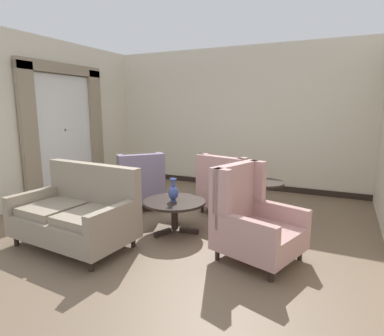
{
  "coord_description": "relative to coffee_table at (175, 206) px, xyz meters",
  "views": [
    {
      "loc": [
        2.27,
        -3.81,
        1.79
      ],
      "look_at": [
        0.25,
        0.48,
        0.89
      ],
      "focal_mm": 30.21,
      "sensor_mm": 36.0,
      "label": 1
    }
  ],
  "objects": [
    {
      "name": "side_table",
      "position": [
        1.12,
        0.69,
        0.05
      ],
      "size": [
        0.59,
        0.59,
        0.71
      ],
      "color": "black",
      "rests_on": "ground"
    },
    {
      "name": "window_with_curtains",
      "position": [
        -2.96,
        0.88,
        1.11
      ],
      "size": [
        0.12,
        2.04,
        2.43
      ],
      "color": "silver"
    },
    {
      "name": "armchair_near_sideboard",
      "position": [
        0.42,
        1.12,
        0.04
      ],
      "size": [
        1.04,
        1.03,
        1.01
      ],
      "rotation": [
        0.0,
        0.0,
        2.88
      ],
      "color": "tan",
      "rests_on": "ground"
    },
    {
      "name": "settee",
      "position": [
        -0.94,
        -0.94,
        0.03
      ],
      "size": [
        1.63,
        1.0,
        1.04
      ],
      "rotation": [
        0.0,
        0.0,
        -0.08
      ],
      "color": "gray",
      "rests_on": "ground"
    },
    {
      "name": "armchair_back_corner",
      "position": [
        -1.1,
        0.71,
        0.04
      ],
      "size": [
        1.15,
        1.15,
        1.01
      ],
      "rotation": [
        0.0,
        0.0,
        3.97
      ],
      "color": "slate",
      "rests_on": "ground"
    },
    {
      "name": "wall_back",
      "position": [
        -0.14,
        3.05,
        1.15
      ],
      "size": [
        5.99,
        0.08,
        3.08
      ],
      "primitive_type": "cube",
      "color": "beige",
      "rests_on": "ground"
    },
    {
      "name": "wall_left",
      "position": [
        -3.06,
        0.82,
        1.15
      ],
      "size": [
        0.08,
        4.46,
        3.08
      ],
      "primitive_type": "cube",
      "color": "beige",
      "rests_on": "ground"
    },
    {
      "name": "baseboard_back",
      "position": [
        -0.14,
        3.0,
        -0.32
      ],
      "size": [
        5.83,
        0.03,
        0.12
      ],
      "primitive_type": "cube",
      "color": "black",
      "rests_on": "ground"
    },
    {
      "name": "ground",
      "position": [
        -0.14,
        -0.13,
        -0.38
      ],
      "size": [
        8.91,
        8.91,
        0.0
      ],
      "primitive_type": "plane",
      "color": "brown"
    },
    {
      "name": "porcelain_vase",
      "position": [
        0.0,
        -0.04,
        0.22
      ],
      "size": [
        0.14,
        0.14,
        0.34
      ],
      "color": "#384C93",
      "rests_on": "coffee_table"
    },
    {
      "name": "armchair_far_left",
      "position": [
        1.23,
        -0.33,
        0.07
      ],
      "size": [
        1.09,
        1.06,
        1.12
      ],
      "rotation": [
        0.0,
        0.0,
        7.54
      ],
      "color": "tan",
      "rests_on": "ground"
    },
    {
      "name": "coffee_table",
      "position": [
        0.0,
        0.0,
        0.0
      ],
      "size": [
        0.9,
        0.9,
        0.47
      ],
      "color": "black",
      "rests_on": "ground"
    }
  ]
}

